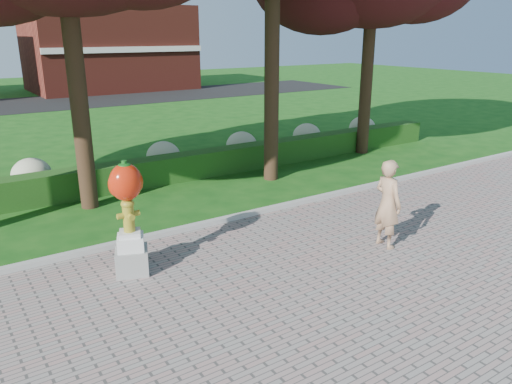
% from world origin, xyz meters
% --- Properties ---
extents(ground, '(100.00, 100.00, 0.00)m').
position_xyz_m(ground, '(0.00, 0.00, 0.00)').
color(ground, '#134912').
rests_on(ground, ground).
extents(curb, '(40.00, 0.18, 0.15)m').
position_xyz_m(curb, '(0.00, 3.00, 0.07)').
color(curb, '#ADADA5').
rests_on(curb, ground).
extents(lawn_hedge, '(24.00, 0.70, 0.80)m').
position_xyz_m(lawn_hedge, '(0.00, 7.00, 0.40)').
color(lawn_hedge, '#194212').
rests_on(lawn_hedge, ground).
extents(hydrangea_row, '(20.10, 1.10, 0.99)m').
position_xyz_m(hydrangea_row, '(0.57, 8.00, 0.55)').
color(hydrangea_row, '#B4B58A').
rests_on(hydrangea_row, ground).
extents(street, '(50.00, 8.00, 0.02)m').
position_xyz_m(street, '(0.00, 28.00, 0.01)').
color(street, black).
rests_on(street, ground).
extents(building_right, '(12.00, 8.00, 6.40)m').
position_xyz_m(building_right, '(8.00, 34.00, 3.20)').
color(building_right, maroon).
rests_on(building_right, ground).
extents(hydrant_sculpture, '(0.77, 0.77, 2.19)m').
position_xyz_m(hydrant_sculpture, '(-2.45, 1.67, 1.20)').
color(hydrant_sculpture, gray).
rests_on(hydrant_sculpture, walkway).
extents(woman, '(0.50, 0.72, 1.89)m').
position_xyz_m(woman, '(2.47, -0.13, 0.98)').
color(woman, tan).
rests_on(woman, walkway).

